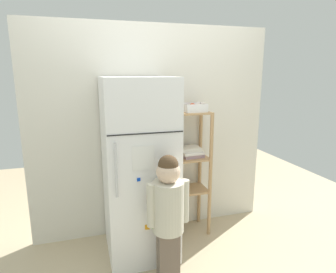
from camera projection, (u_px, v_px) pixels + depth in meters
ground_plane at (164, 245)px, 2.84m from camera, size 6.00×6.00×0.00m
kitchen_wall_back at (153, 132)px, 2.97m from camera, size 2.48×0.03×2.13m
refrigerator at (139, 168)px, 2.61m from camera, size 0.61×0.71×1.63m
child_standing at (168, 206)px, 2.25m from camera, size 0.34×0.25×1.06m
pantry_shelf_unit at (190, 162)px, 2.96m from camera, size 0.38×0.31×1.29m
fruit_bin at (195, 108)px, 2.84m from camera, size 0.22×0.20×0.08m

